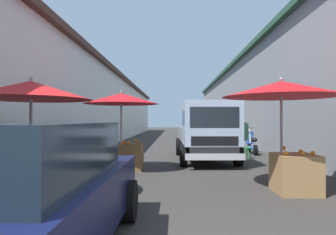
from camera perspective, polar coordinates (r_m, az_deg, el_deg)
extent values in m
plane|color=#33302D|center=(14.82, 2.01, -6.21)|extent=(90.00, 90.00, 0.00)
cube|color=silver|center=(18.48, -21.84, 1.77)|extent=(49.50, 7.00, 4.39)
cube|color=#4C3328|center=(18.72, -21.82, 8.87)|extent=(49.80, 7.50, 0.24)
cube|color=gray|center=(18.67, 25.43, 3.08)|extent=(49.50, 7.00, 5.25)
cube|color=#284C38|center=(19.03, 25.40, 11.35)|extent=(49.80, 7.50, 0.24)
cylinder|color=#9E9EA3|center=(8.77, -8.94, -2.75)|extent=(0.06, 0.06, 2.26)
cone|color=red|center=(8.78, -8.93, 3.60)|extent=(2.18, 2.18, 0.32)
sphere|color=#9E9EA3|center=(8.80, -8.93, 4.89)|extent=(0.07, 0.07, 0.07)
cube|color=brown|center=(8.95, -7.43, -7.50)|extent=(0.73, 0.78, 0.77)
sphere|color=orange|center=(9.10, -6.26, -4.32)|extent=(0.09, 0.09, 0.09)
sphere|color=orange|center=(8.87, -8.41, -4.77)|extent=(0.09, 0.09, 0.09)
sphere|color=orange|center=(8.90, -7.59, -4.75)|extent=(0.09, 0.09, 0.09)
sphere|color=orange|center=(8.96, -7.46, -4.72)|extent=(0.09, 0.09, 0.09)
sphere|color=orange|center=(8.96, -8.63, -4.72)|extent=(0.09, 0.09, 0.09)
sphere|color=orange|center=(9.12, -5.62, -4.65)|extent=(0.09, 0.09, 0.09)
cylinder|color=#9E9EA3|center=(5.99, -24.80, -4.09)|extent=(0.06, 0.06, 2.20)
cone|color=red|center=(6.00, -24.77, 4.80)|extent=(2.20, 2.20, 0.34)
sphere|color=#9E9EA3|center=(6.02, -24.76, 6.78)|extent=(0.07, 0.07, 0.07)
cube|color=brown|center=(6.22, -26.74, -10.44)|extent=(0.75, 0.68, 0.80)
sphere|color=orange|center=(6.20, -24.47, -6.33)|extent=(0.09, 0.09, 0.09)
sphere|color=orange|center=(6.16, -28.91, -6.36)|extent=(0.09, 0.09, 0.09)
sphere|color=orange|center=(6.33, -27.15, -5.71)|extent=(0.09, 0.09, 0.09)
sphere|color=orange|center=(6.27, -27.95, -6.25)|extent=(0.09, 0.09, 0.09)
cylinder|color=#9E9EA3|center=(6.71, 20.88, -3.25)|extent=(0.06, 0.06, 2.30)
cone|color=red|center=(6.74, 20.85, 5.13)|extent=(2.47, 2.47, 0.34)
sphere|color=#9E9EA3|center=(6.76, 20.85, 6.88)|extent=(0.07, 0.07, 0.07)
cube|color=#9E7547|center=(6.66, 23.15, -9.84)|extent=(0.86, 0.80, 0.79)
sphere|color=orange|center=(6.44, 24.35, -6.23)|extent=(0.09, 0.09, 0.09)
sphere|color=orange|center=(6.50, 25.98, -6.17)|extent=(0.09, 0.09, 0.09)
sphere|color=orange|center=(6.73, 24.07, -5.98)|extent=(0.09, 0.09, 0.09)
sphere|color=orange|center=(6.29, 21.63, -6.37)|extent=(0.09, 0.09, 0.09)
sphere|color=orange|center=(6.78, 21.27, -5.48)|extent=(0.09, 0.09, 0.09)
cube|color=#0F1438|center=(3.49, -25.63, -15.55)|extent=(3.91, 1.74, 0.64)
cube|color=#19232D|center=(3.25, -26.79, -5.90)|extent=(2.35, 1.52, 0.56)
cube|color=black|center=(5.27, -16.06, -12.84)|extent=(0.11, 1.65, 0.20)
cube|color=silver|center=(5.43, -21.97, -9.44)|extent=(0.06, 0.24, 0.14)
cube|color=silver|center=(5.10, -9.59, -10.07)|extent=(0.06, 0.24, 0.14)
cylinder|color=black|center=(5.08, -27.67, -13.85)|extent=(0.60, 0.20, 0.60)
cylinder|color=black|center=(4.54, -7.50, -15.53)|extent=(0.60, 0.20, 0.60)
cube|color=black|center=(11.28, 6.89, -5.46)|extent=(4.85, 1.63, 0.36)
cube|color=#ADC6E0|center=(9.62, 8.16, -1.07)|extent=(1.59, 1.80, 1.40)
cube|color=#19232D|center=(8.90, 8.89, 0.01)|extent=(0.11, 1.47, 0.63)
cube|color=#19232D|center=(9.62, 8.16, -0.03)|extent=(1.10, 1.81, 0.45)
cube|color=black|center=(8.91, 8.90, -4.46)|extent=(0.11, 1.40, 0.28)
cube|color=silver|center=(8.87, 8.99, -7.46)|extent=(0.18, 1.75, 0.18)
cube|color=gray|center=(12.19, 10.23, -3.06)|extent=(3.16, 0.16, 0.50)
cube|color=gray|center=(11.99, 2.47, -3.11)|extent=(3.16, 0.16, 0.50)
cube|color=gray|center=(13.60, 5.58, -2.79)|extent=(0.11, 1.65, 0.50)
cylinder|color=black|center=(9.86, 13.24, -6.99)|extent=(0.73, 0.24, 0.72)
cylinder|color=black|center=(9.60, 2.96, -7.18)|extent=(0.73, 0.24, 0.72)
cylinder|color=black|center=(12.85, 9.93, -5.47)|extent=(0.73, 0.24, 0.72)
cylinder|color=black|center=(12.65, 2.08, -5.56)|extent=(0.73, 0.24, 0.72)
cylinder|color=#665B4C|center=(10.13, 13.07, -6.58)|extent=(0.14, 0.14, 0.80)
cylinder|color=#665B4C|center=(10.19, 13.93, -6.55)|extent=(0.14, 0.14, 0.80)
cube|color=#4C8C59|center=(10.11, 13.49, -2.62)|extent=(0.28, 0.49, 0.60)
sphere|color=tan|center=(10.11, 13.49, -0.29)|extent=(0.22, 0.22, 0.22)
cylinder|color=#4C8C59|center=(10.01, 11.99, -2.47)|extent=(0.08, 0.08, 0.54)
cylinder|color=#4C8C59|center=(10.22, 14.96, -2.42)|extent=(0.08, 0.08, 0.54)
cylinder|color=black|center=(14.23, 15.31, -5.54)|extent=(0.44, 0.11, 0.44)
cylinder|color=black|center=(13.01, 16.41, -6.02)|extent=(0.44, 0.13, 0.44)
cube|color=#3359A5|center=(13.56, 15.88, -5.58)|extent=(0.91, 0.32, 0.08)
ellipsoid|color=black|center=(13.24, 16.15, -4.10)|extent=(0.57, 0.29, 0.20)
cube|color=#3359A5|center=(14.14, 15.35, -3.74)|extent=(0.15, 0.33, 0.56)
cylinder|color=silver|center=(14.07, 15.40, -3.35)|extent=(0.28, 0.07, 0.68)
cylinder|color=black|center=(13.98, 15.47, -1.94)|extent=(0.55, 0.06, 0.04)
cylinder|color=#1E8C3F|center=(11.83, 15.00, -5.60)|extent=(0.30, 0.30, 0.03)
cylinder|color=#1E8C3F|center=(11.96, 14.87, -6.56)|extent=(0.04, 0.04, 0.42)
cylinder|color=#1E8C3F|center=(11.83, 14.47, -6.63)|extent=(0.04, 0.04, 0.42)
cylinder|color=#1E8C3F|center=(11.74, 15.13, -6.67)|extent=(0.04, 0.04, 0.42)
cylinder|color=#1E8C3F|center=(11.88, 15.53, -6.60)|extent=(0.04, 0.04, 0.42)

